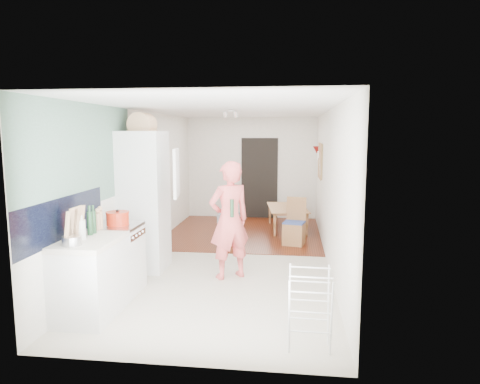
% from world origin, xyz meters
% --- Properties ---
extents(room_shell, '(3.20, 7.00, 2.50)m').
position_xyz_m(room_shell, '(0.00, 0.00, 1.25)').
color(room_shell, white).
rests_on(room_shell, ground).
extents(floor, '(3.20, 7.00, 0.01)m').
position_xyz_m(floor, '(0.00, 0.00, 0.00)').
color(floor, beige).
rests_on(floor, ground).
extents(wood_floor_overlay, '(3.20, 3.30, 0.01)m').
position_xyz_m(wood_floor_overlay, '(0.00, 1.85, 0.01)').
color(wood_floor_overlay, '#5F230F').
rests_on(wood_floor_overlay, room_shell).
extents(sage_wall_panel, '(0.02, 3.00, 1.30)m').
position_xyz_m(sage_wall_panel, '(-1.59, -2.00, 1.85)').
color(sage_wall_panel, slate).
rests_on(sage_wall_panel, room_shell).
extents(tile_splashback, '(0.02, 1.90, 0.50)m').
position_xyz_m(tile_splashback, '(-1.59, -2.55, 1.15)').
color(tile_splashback, black).
rests_on(tile_splashback, room_shell).
extents(doorway_recess, '(0.90, 0.04, 2.00)m').
position_xyz_m(doorway_recess, '(0.20, 3.48, 1.00)').
color(doorway_recess, black).
rests_on(doorway_recess, room_shell).
extents(base_cabinet, '(0.60, 0.90, 0.86)m').
position_xyz_m(base_cabinet, '(-1.30, -2.55, 0.43)').
color(base_cabinet, silver).
rests_on(base_cabinet, room_shell).
extents(worktop, '(0.62, 0.92, 0.06)m').
position_xyz_m(worktop, '(-1.30, -2.55, 0.89)').
color(worktop, beige).
rests_on(worktop, room_shell).
extents(range_cooker, '(0.60, 0.60, 0.88)m').
position_xyz_m(range_cooker, '(-1.30, -1.80, 0.44)').
color(range_cooker, silver).
rests_on(range_cooker, room_shell).
extents(cooker_top, '(0.60, 0.60, 0.04)m').
position_xyz_m(cooker_top, '(-1.30, -1.80, 0.90)').
color(cooker_top, '#B9B9BC').
rests_on(cooker_top, room_shell).
extents(fridge_housing, '(0.66, 0.66, 2.15)m').
position_xyz_m(fridge_housing, '(-1.27, -0.78, 1.07)').
color(fridge_housing, silver).
rests_on(fridge_housing, room_shell).
extents(fridge_door, '(0.14, 0.56, 0.70)m').
position_xyz_m(fridge_door, '(-0.66, -1.08, 1.55)').
color(fridge_door, silver).
rests_on(fridge_door, room_shell).
extents(fridge_interior, '(0.02, 0.52, 0.66)m').
position_xyz_m(fridge_interior, '(-0.96, -0.78, 1.55)').
color(fridge_interior, white).
rests_on(fridge_interior, room_shell).
extents(pinboard, '(0.03, 0.90, 0.70)m').
position_xyz_m(pinboard, '(1.58, 1.90, 1.55)').
color(pinboard, tan).
rests_on(pinboard, room_shell).
extents(pinboard_frame, '(0.00, 0.94, 0.74)m').
position_xyz_m(pinboard_frame, '(1.57, 1.90, 1.55)').
color(pinboard_frame, '#AA744C').
rests_on(pinboard_frame, room_shell).
extents(wall_sconce, '(0.18, 0.18, 0.16)m').
position_xyz_m(wall_sconce, '(1.54, 2.55, 1.75)').
color(wall_sconce, maroon).
rests_on(wall_sconce, room_shell).
extents(person, '(0.89, 0.82, 2.04)m').
position_xyz_m(person, '(0.11, -1.03, 1.02)').
color(person, '#EA5C5B').
rests_on(person, floor).
extents(dining_table, '(0.83, 1.30, 0.43)m').
position_xyz_m(dining_table, '(0.94, 2.23, 0.22)').
color(dining_table, '#AA744C').
rests_on(dining_table, floor).
extents(dining_chair, '(0.45, 0.45, 0.90)m').
position_xyz_m(dining_chair, '(1.06, 0.95, 0.45)').
color(dining_chair, '#AA744C').
rests_on(dining_chair, floor).
extents(stool, '(0.37, 0.37, 0.40)m').
position_xyz_m(stool, '(-0.23, 1.02, 0.20)').
color(stool, '#AA744C').
rests_on(stool, floor).
extents(grey_drape, '(0.41, 0.41, 0.17)m').
position_xyz_m(grey_drape, '(-0.21, 1.00, 0.49)').
color(grey_drape, gray).
rests_on(grey_drape, stool).
extents(drying_rack, '(0.42, 0.39, 0.81)m').
position_xyz_m(drying_rack, '(1.19, -3.04, 0.40)').
color(drying_rack, silver).
rests_on(drying_rack, floor).
extents(bread_bin, '(0.43, 0.42, 0.20)m').
position_xyz_m(bread_bin, '(-1.29, -0.69, 2.25)').
color(bread_bin, '#DCAF81').
rests_on(bread_bin, fridge_housing).
extents(red_casserole, '(0.34, 0.34, 0.18)m').
position_xyz_m(red_casserole, '(-1.27, -1.78, 1.01)').
color(red_casserole, red).
rests_on(red_casserole, cooker_top).
extents(steel_pan, '(0.20, 0.20, 0.10)m').
position_xyz_m(steel_pan, '(-1.35, -2.84, 0.97)').
color(steel_pan, '#B9B9BC').
rests_on(steel_pan, worktop).
extents(held_bottle, '(0.05, 0.05, 0.26)m').
position_xyz_m(held_bottle, '(0.17, -1.20, 1.07)').
color(held_bottle, '#1C4024').
rests_on(held_bottle, person).
extents(bottle_a, '(0.08, 0.08, 0.28)m').
position_xyz_m(bottle_a, '(-1.37, -2.36, 1.06)').
color(bottle_a, '#1C4024').
rests_on(bottle_a, worktop).
extents(bottle_b, '(0.07, 0.07, 0.28)m').
position_xyz_m(bottle_b, '(-1.37, -2.28, 1.06)').
color(bottle_b, '#1C4024').
rests_on(bottle_b, worktop).
extents(bottle_c, '(0.11, 0.11, 0.23)m').
position_xyz_m(bottle_c, '(-1.36, -2.59, 1.03)').
color(bottle_c, silver).
rests_on(bottle_c, worktop).
extents(pepper_mill_front, '(0.07, 0.07, 0.23)m').
position_xyz_m(pepper_mill_front, '(-1.40, -2.02, 1.03)').
color(pepper_mill_front, '#DCAF81').
rests_on(pepper_mill_front, worktop).
extents(pepper_mill_back, '(0.07, 0.07, 0.21)m').
position_xyz_m(pepper_mill_back, '(-1.40, -2.10, 1.03)').
color(pepper_mill_back, '#DCAF81').
rests_on(pepper_mill_back, worktop).
extents(chopping_boards, '(0.08, 0.30, 0.40)m').
position_xyz_m(chopping_boards, '(-1.37, -2.72, 1.12)').
color(chopping_boards, '#DCAF81').
rests_on(chopping_boards, worktop).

